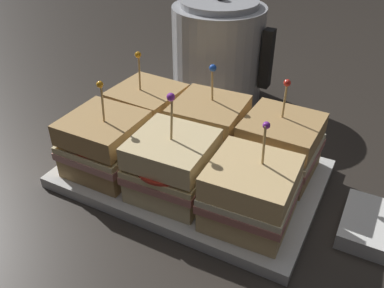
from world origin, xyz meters
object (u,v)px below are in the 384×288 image
Objects in this scene: sandwich_front_right at (250,193)px; napkin_stack at (382,229)px; sandwich_back_center at (210,128)px; serving_platter at (192,174)px; sandwich_front_left at (105,144)px; sandwich_back_right at (280,146)px; sandwich_back_left at (148,112)px; sandwich_front_center at (171,165)px; kettle_steel at (218,52)px.

sandwich_front_right is 1.42× the size of napkin_stack.
serving_platter is at bearing -92.70° from sandwich_back_center.
sandwich_front_left reaches higher than sandwich_back_right.
sandwich_back_right is (0.24, 0.12, 0.00)m from sandwich_front_left.
sandwich_front_center is at bearing -45.53° from sandwich_back_left.
sandwich_front_right is at bearing -26.73° from sandwich_back_left.
sandwich_front_left is 0.68× the size of kettle_steel.
sandwich_front_right reaches higher than serving_platter.
sandwich_back_right is (0.12, 0.06, 0.06)m from serving_platter.
sandwich_back_left is 0.68× the size of kettle_steel.
sandwich_front_right is (0.12, -0.00, -0.00)m from sandwich_front_center.
kettle_steel reaches higher than sandwich_front_center.
sandwich_front_left is at bearing -170.25° from napkin_stack.
sandwich_front_right is 0.12m from sandwich_back_right.
napkin_stack is at bearing 13.47° from sandwich_front_center.
sandwich_back_right is 0.18m from napkin_stack.
sandwich_front_left is 1.47× the size of napkin_stack.
napkin_stack is (0.29, 0.01, 0.00)m from serving_platter.
kettle_steel reaches higher than sandwich_back_right.
sandwich_back_left is at bearing 179.31° from sandwich_back_center.
sandwich_front_left is 1.03× the size of sandwich_front_right.
sandwich_front_center is at bearing 179.35° from sandwich_front_right.
sandwich_front_right reaches higher than napkin_stack.
kettle_steel is (-0.09, 0.28, 0.09)m from serving_platter.
kettle_steel is at bearing 81.39° from sandwich_back_left.
sandwich_front_left reaches higher than napkin_stack.
sandwich_back_center is at bearing 43.88° from sandwich_front_left.
serving_platter is 0.08m from sandwich_back_center.
sandwich_back_left reaches higher than sandwich_back_right.
sandwich_back_center is at bearing 134.44° from sandwich_front_right.
sandwich_front_center is at bearing -135.70° from sandwich_back_right.
sandwich_back_left reaches higher than sandwich_front_right.
sandwich_front_center is at bearing -166.53° from napkin_stack.
sandwich_back_left is 0.23m from kettle_steel.
kettle_steel is at bearing 84.34° from sandwich_front_left.
sandwich_front_left is at bearing -179.72° from sandwich_front_center.
serving_platter is 2.55× the size of sandwich_front_left.
napkin_stack is (0.17, 0.07, -0.05)m from sandwich_front_right.
sandwich_back_left is 1.01× the size of sandwich_back_right.
sandwich_back_center is 0.67× the size of kettle_steel.
sandwich_front_left is at bearing -95.66° from kettle_steel.
sandwich_back_center is 1.44× the size of napkin_stack.
sandwich_front_right is at bearing -0.65° from sandwich_front_center.
napkin_stack is (0.37, -0.27, -0.09)m from kettle_steel.
sandwich_back_right is 0.67× the size of kettle_steel.
sandwich_back_center is (0.01, 0.12, -0.00)m from sandwich_front_center.
sandwich_back_right is at bearing 163.01° from napkin_stack.
sandwich_back_left reaches higher than sandwich_back_center.
sandwich_front_center is 0.35m from kettle_steel.
sandwich_front_right is 0.66× the size of kettle_steel.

